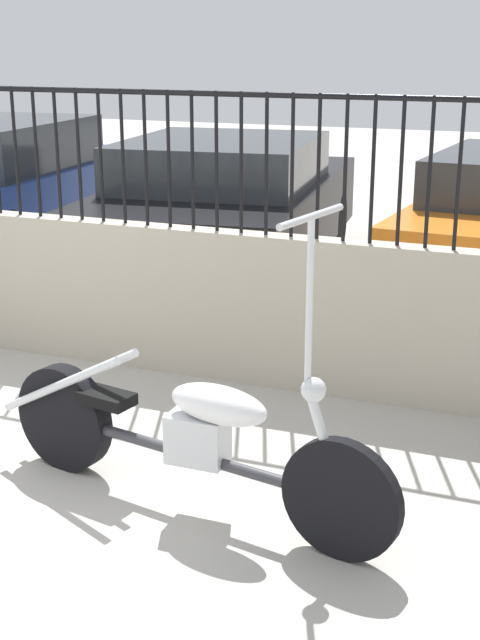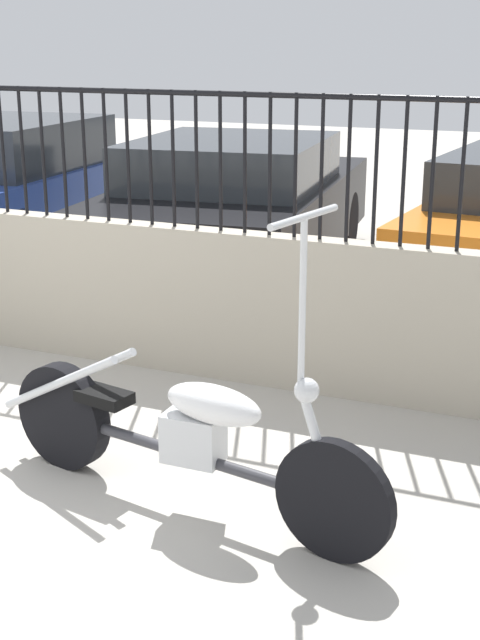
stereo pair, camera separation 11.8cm
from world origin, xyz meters
The scene contains 5 objects.
low_wall centered at (0.00, 2.30, 0.50)m, with size 9.27×0.18×1.00m.
fence_railing centered at (0.00, 2.30, 1.57)m, with size 9.27×0.04×0.88m.
motorcycle_dark_grey centered at (1.50, 0.61, 0.38)m, with size 2.24×0.69×1.53m.
car_blue centered at (-2.85, 5.35, 0.68)m, with size 2.07×4.70×1.36m.
car_black centered at (0.04, 4.83, 0.68)m, with size 2.33×4.33×1.32m.
Camera 1 is at (3.24, -2.94, 2.19)m, focal length 50.00 mm.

